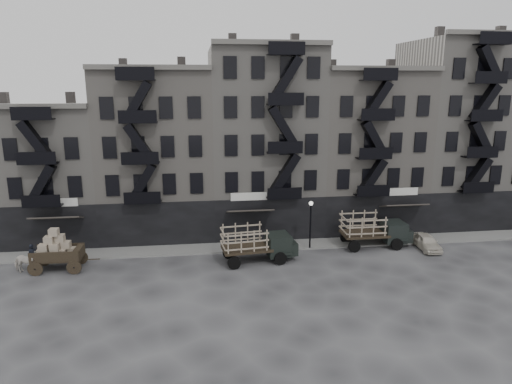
{
  "coord_description": "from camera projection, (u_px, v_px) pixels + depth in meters",
  "views": [
    {
      "loc": [
        -6.4,
        -33.53,
        14.02
      ],
      "look_at": [
        -1.49,
        4.0,
        4.9
      ],
      "focal_mm": 32.0,
      "sensor_mm": 36.0,
      "label": 1
    }
  ],
  "objects": [
    {
      "name": "lamp_post",
      "position": [
        311.0,
        218.0,
        38.64
      ],
      "size": [
        0.36,
        0.36,
        4.28
      ],
      "color": "black",
      "rests_on": "ground"
    },
    {
      "name": "stake_truck_east",
      "position": [
        374.0,
        228.0,
        39.61
      ],
      "size": [
        6.08,
        2.58,
        3.03
      ],
      "rotation": [
        0.0,
        0.0,
        -0.01
      ],
      "color": "black",
      "rests_on": "ground"
    },
    {
      "name": "building_center",
      "position": [
        263.0,
        141.0,
        43.89
      ],
      "size": [
        10.0,
        11.35,
        18.2
      ],
      "color": "gray",
      "rests_on": "ground"
    },
    {
      "name": "stake_truck_west",
      "position": [
        257.0,
        241.0,
        36.27
      ],
      "size": [
        6.16,
        3.01,
        2.99
      ],
      "rotation": [
        0.0,
        0.0,
        0.11
      ],
      "color": "black",
      "rests_on": "ground"
    },
    {
      "name": "pedestrian_mid",
      "position": [
        276.0,
        247.0,
        36.94
      ],
      "size": [
        1.24,
        1.24,
        2.03
      ],
      "primitive_type": "imported",
      "rotation": [
        0.0,
        0.0,
        3.91
      ],
      "color": "black",
      "rests_on": "ground"
    },
    {
      "name": "pedestrian_west",
      "position": [
        33.0,
        255.0,
        35.47
      ],
      "size": [
        0.79,
        0.72,
        1.8
      ],
      "primitive_type": "imported",
      "rotation": [
        0.0,
        0.0,
        0.57
      ],
      "color": "black",
      "rests_on": "ground"
    },
    {
      "name": "ground",
      "position": [
        281.0,
        263.0,
        36.41
      ],
      "size": [
        140.0,
        140.0,
        0.0
      ],
      "primitive_type": "plane",
      "color": "#38383A",
      "rests_on": "ground"
    },
    {
      "name": "building_mideast",
      "position": [
        363.0,
        150.0,
        45.39
      ],
      "size": [
        10.0,
        11.35,
        16.2
      ],
      "color": "gray",
      "rests_on": "ground"
    },
    {
      "name": "horse",
      "position": [
        25.0,
        262.0,
        34.2
      ],
      "size": [
        2.22,
        1.48,
        1.72
      ],
      "primitive_type": "imported",
      "rotation": [
        0.0,
        0.0,
        1.28
      ],
      "color": "beige",
      "rests_on": "ground"
    },
    {
      "name": "car_east",
      "position": [
        426.0,
        242.0,
        39.26
      ],
      "size": [
        1.71,
        3.86,
        1.29
      ],
      "primitive_type": "imported",
      "rotation": [
        0.0,
        0.0,
        -0.05
      ],
      "color": "beige",
      "rests_on": "ground"
    },
    {
      "name": "sidewalk",
      "position": [
        273.0,
        245.0,
        40.01
      ],
      "size": [
        55.0,
        2.5,
        0.15
      ],
      "primitive_type": "cube",
      "color": "slate",
      "rests_on": "ground"
    },
    {
      "name": "building_west",
      "position": [
        49.0,
        172.0,
        41.96
      ],
      "size": [
        10.0,
        11.35,
        13.2
      ],
      "color": "gray",
      "rests_on": "ground"
    },
    {
      "name": "building_midwest",
      "position": [
        158.0,
        153.0,
        42.86
      ],
      "size": [
        10.0,
        11.35,
        16.2
      ],
      "color": "gray",
      "rests_on": "ground"
    },
    {
      "name": "building_east",
      "position": [
        458.0,
        133.0,
        46.29
      ],
      "size": [
        10.0,
        11.35,
        19.2
      ],
      "color": "gray",
      "rests_on": "ground"
    },
    {
      "name": "wagon",
      "position": [
        55.0,
        247.0,
        34.55
      ],
      "size": [
        3.91,
        2.15,
        3.28
      ],
      "rotation": [
        0.0,
        0.0,
        -0.02
      ],
      "color": "black",
      "rests_on": "ground"
    }
  ]
}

